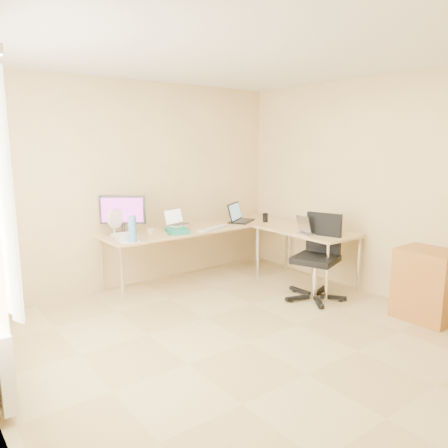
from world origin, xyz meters
TOP-DOWN VIEW (x-y plane):
  - floor at (0.00, 0.00)m, footprint 4.50×4.50m
  - ceiling at (0.00, 0.00)m, footprint 4.50×4.50m
  - wall_back at (0.00, 2.25)m, footprint 4.50×0.00m
  - wall_right at (2.10, 0.00)m, footprint 0.00×4.50m
  - desk_main at (0.72, 1.85)m, footprint 2.65×0.70m
  - desk_return at (1.70, 0.85)m, footprint 0.70×1.30m
  - monitor at (-0.28, 2.05)m, footprint 0.55×0.48m
  - book_stack at (0.28, 1.72)m, footprint 0.33×0.39m
  - laptop_center at (0.39, 1.86)m, footprint 0.38×0.33m
  - laptop_black at (1.41, 1.81)m, footprint 0.53×0.49m
  - keyboard at (0.72, 1.60)m, footprint 0.46×0.27m
  - mouse at (0.98, 1.69)m, footprint 0.10×0.07m
  - mug at (-0.06, 1.77)m, footprint 0.12×0.12m
  - cd_stack at (0.41, 1.80)m, footprint 0.13×0.13m
  - water_bottle at (-0.40, 1.55)m, footprint 0.11×0.11m
  - papers at (-0.40, 1.66)m, footprint 0.26×0.33m
  - white_box at (-0.40, 1.72)m, footprint 0.24×0.19m
  - desk_fan at (-0.40, 2.05)m, footprint 0.30×0.30m
  - black_cup at (1.65, 1.59)m, footprint 0.10×0.10m
  - laptop_return at (1.54, 0.67)m, footprint 0.31×0.25m
  - office_chair at (1.37, 0.40)m, footprint 0.78×0.78m
  - cabinet at (1.85, -0.69)m, footprint 0.47×0.57m

SIDE VIEW (x-z plane):
  - floor at x=0.00m, z-range 0.00..0.00m
  - cabinet at x=1.85m, z-range -0.03..0.75m
  - desk_main at x=0.72m, z-range 0.00..0.73m
  - desk_return at x=1.70m, z-range 0.00..0.73m
  - office_chair at x=1.37m, z-range -0.01..1.01m
  - papers at x=-0.40m, z-range 0.73..0.74m
  - keyboard at x=0.72m, z-range 0.73..0.75m
  - cd_stack at x=0.41m, z-range 0.73..0.76m
  - mouse at x=0.98m, z-range 0.73..0.77m
  - book_stack at x=0.28m, z-range 0.73..0.78m
  - white_box at x=-0.40m, z-range 0.73..0.81m
  - mug at x=-0.06m, z-range 0.73..0.81m
  - black_cup at x=1.65m, z-range 0.73..0.86m
  - laptop_return at x=1.54m, z-range 0.73..0.92m
  - laptop_black at x=1.41m, z-range 0.73..1.00m
  - desk_fan at x=-0.40m, z-range 0.73..1.03m
  - water_bottle at x=-0.40m, z-range 0.73..1.03m
  - laptop_center at x=0.39m, z-range 0.78..1.00m
  - monitor at x=-0.28m, z-range 0.73..1.21m
  - wall_back at x=0.00m, z-range -0.95..3.55m
  - wall_right at x=2.10m, z-range -0.95..3.55m
  - ceiling at x=0.00m, z-range 2.60..2.60m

